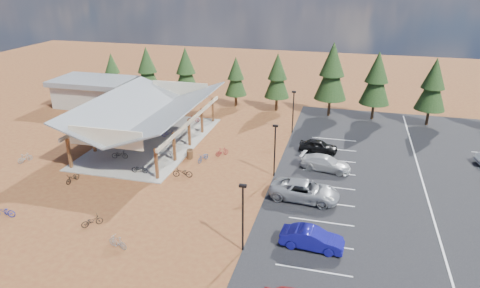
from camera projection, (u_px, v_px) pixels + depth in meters
ground at (217, 179)px, 39.92m from camera, size 140.00×140.00×0.00m
asphalt_lot at (424, 188)px, 38.27m from camera, size 27.00×44.00×0.04m
concrete_pad at (152, 142)px, 48.51m from camera, size 10.60×18.60×0.10m
bike_pavilion at (149, 110)px, 47.09m from camera, size 11.65×19.40×4.97m
outbuilding at (94, 92)px, 60.90m from camera, size 11.00×7.00×3.90m
lamp_post_0 at (243, 213)px, 28.67m from camera, size 0.50×0.25×5.14m
lamp_post_1 at (275, 147)px, 39.42m from camera, size 0.50×0.25×5.14m
lamp_post_2 at (293, 109)px, 50.17m from camera, size 0.50×0.25×5.14m
trash_bin_0 at (190, 153)px, 44.37m from camera, size 0.60×0.60×0.90m
trash_bin_1 at (190, 155)px, 44.09m from camera, size 0.60×0.60×0.90m
pine_0 at (112, 71)px, 64.32m from camera, size 2.87×2.87×6.69m
pine_1 at (147, 69)px, 60.83m from camera, size 3.52×3.52×8.20m
pine_2 at (186, 70)px, 60.06m from camera, size 3.54×3.54×8.25m
pine_3 at (236, 77)px, 59.60m from camera, size 3.05×3.05×7.10m
pine_4 at (277, 76)px, 57.63m from camera, size 3.41×3.41×7.95m
pine_5 at (332, 72)px, 55.03m from camera, size 4.19×4.19×9.77m
pine_6 at (377, 78)px, 53.92m from camera, size 3.81×3.81×8.87m
pine_7 at (433, 85)px, 51.90m from camera, size 3.65×3.65×8.50m
bike_0 at (120, 154)px, 43.89m from camera, size 1.75×0.93×0.88m
bike_1 at (116, 140)px, 47.41m from camera, size 1.83×1.03×1.06m
bike_2 at (135, 129)px, 50.77m from camera, size 2.01×1.26×1.00m
bike_3 at (155, 119)px, 54.21m from camera, size 1.60×0.54×0.95m
bike_4 at (140, 169)px, 40.77m from camera, size 1.64×0.70×0.84m
bike_5 at (166, 151)px, 44.36m from camera, size 1.87×0.90×1.08m
bike_6 at (169, 133)px, 49.46m from camera, size 1.86×0.72×0.96m
bike_7 at (194, 119)px, 54.29m from camera, size 1.59×0.81×0.92m
bike_8 at (73, 178)px, 39.21m from camera, size 0.78×1.69×0.86m
bike_9 at (25, 158)px, 43.31m from camera, size 1.00×1.58×0.92m
bike_10 at (3, 212)px, 33.59m from camera, size 2.00×0.98×1.01m
bike_12 at (92, 221)px, 32.47m from camera, size 1.56×1.55×0.85m
bike_13 at (118, 242)px, 29.86m from camera, size 1.67×0.83×0.97m
bike_14 at (203, 157)px, 43.47m from camera, size 1.04×1.84×0.92m
bike_15 at (222, 152)px, 44.80m from camera, size 1.36×1.41×0.92m
bike_16 at (183, 172)px, 40.11m from camera, size 1.95×0.90×0.99m
car_1 at (312, 239)px, 29.76m from camera, size 4.52×1.84×1.46m
car_2 at (305, 191)px, 36.04m from camera, size 6.03×3.11×1.63m
car_3 at (325, 163)px, 41.45m from camera, size 5.17×2.83×1.42m
car_4 at (318, 146)px, 45.51m from camera, size 4.10×1.80×1.37m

